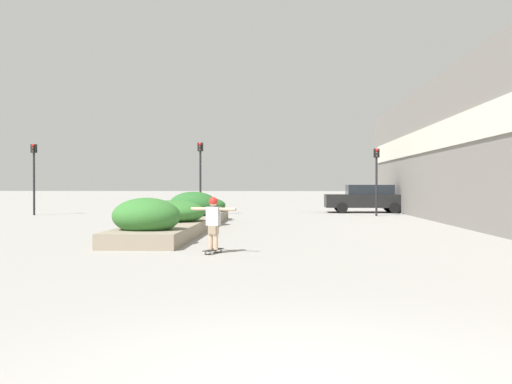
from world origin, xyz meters
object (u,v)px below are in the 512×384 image
Objects in this scene: car_center_left at (506,198)px; traffic_light_left at (200,166)px; traffic_light_right at (377,170)px; traffic_light_far_left at (34,167)px; car_leftmost at (367,198)px; skateboarder at (213,218)px; skateboard at (213,250)px.

car_center_left is 1.08× the size of traffic_light_left.
traffic_light_far_left is (-18.03, 0.08, 0.18)m from traffic_light_right.
car_center_left is 27.01m from traffic_light_far_left.
car_leftmost is 18.56m from traffic_light_far_left.
skateboarder is at bearing 162.18° from car_leftmost.
traffic_light_right is (6.41, 16.34, 2.30)m from skateboard.
traffic_light_far_left is (-8.84, -0.41, -0.05)m from traffic_light_left.
car_center_left is (14.87, 21.37, 0.77)m from skateboard.
skateboard is 20.27m from traffic_light_far_left.
skateboard is 0.63× the size of skateboarder.
traffic_light_far_left reaches higher than car_center_left.
traffic_light_left is at bearing 2.64° from traffic_light_far_left.
skateboarder is 20.19m from traffic_light_far_left.
traffic_light_far_left is (-11.63, 16.42, 2.48)m from skateboard.
skateboarder is 0.30× the size of car_center_left.
car_center_left reaches higher than skateboarder.
skateboarder is at bearing -54.70° from traffic_light_far_left.
skateboard is 0.76m from skateboarder.
skateboarder is 26.03m from car_center_left.
traffic_light_right is at bearing -59.31° from car_center_left.
skateboard is at bearing -54.70° from traffic_light_far_left.
car_leftmost is 4.10m from traffic_light_right.
traffic_light_right is at bearing -3.01° from traffic_light_left.
skateboarder is 0.35× the size of traffic_light_right.
skateboarder is at bearing 109.20° from skateboard.
skateboard is 21.17m from car_leftmost.
traffic_light_far_left reaches higher than skateboarder.
traffic_light_far_left is at bearing -177.36° from traffic_light_left.
traffic_light_right reaches higher than car_leftmost.
traffic_light_right reaches higher than skateboard.
car_center_left reaches higher than skateboard.
traffic_light_left is 1.11× the size of traffic_light_right.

